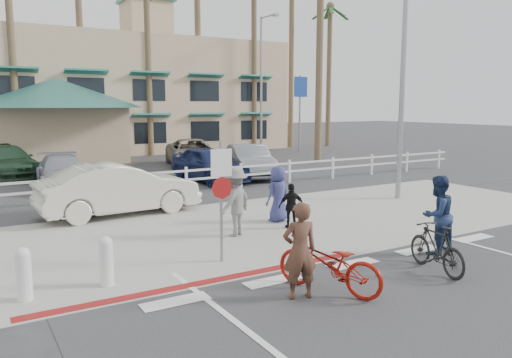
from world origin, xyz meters
TOP-DOWN VIEW (x-y plane):
  - ground at (0.00, 0.00)m, footprint 140.00×140.00m
  - bike_path at (0.00, -2.00)m, footprint 12.00×16.00m
  - sidewalk_plaza at (0.00, 4.50)m, footprint 22.00×7.00m
  - cross_street at (0.00, 8.50)m, footprint 40.00×5.00m
  - parking_lot at (0.00, 18.00)m, footprint 50.00×16.00m
  - curb_red at (-3.00, 1.20)m, footprint 7.00×0.25m
  - rail_fence at (0.50, 10.50)m, footprint 29.40×0.16m
  - building at (2.00, 31.00)m, footprint 28.00×16.00m
  - sign_post at (-2.30, 2.20)m, footprint 0.50×0.10m
  - bollard_0 at (-4.80, 2.00)m, footprint 0.26×0.26m
  - bollard_1 at (-6.20, 2.00)m, footprint 0.26×0.26m
  - streetlight_0 at (6.50, 5.50)m, footprint 0.60×2.00m
  - streetlight_1 at (12.00, 24.00)m, footprint 0.60×2.00m
  - info_sign at (14.00, 22.00)m, footprint 1.20×0.16m
  - palm_3 at (-4.00, 25.00)m, footprint 4.00×4.00m
  - palm_4 at (0.00, 26.00)m, footprint 4.00×4.00m
  - palm_5 at (4.00, 25.00)m, footprint 4.00×4.00m
  - palm_6 at (8.00, 26.00)m, footprint 4.00×4.00m
  - palm_7 at (12.00, 25.00)m, footprint 4.00×4.00m
  - palm_8 at (16.00, 26.00)m, footprint 4.00×4.00m
  - palm_9 at (19.00, 25.00)m, footprint 4.00×4.00m
  - palm_11 at (11.00, 16.00)m, footprint 4.00×4.00m
  - bike_red at (-1.46, -0.37)m, footprint 1.50×2.16m
  - rider_red at (-2.07, -0.33)m, footprint 0.71×0.55m
  - bike_black at (1.12, -0.61)m, footprint 0.80×1.72m
  - rider_black at (2.16, 0.25)m, footprint 0.88×0.70m
  - pedestrian_a at (-1.03, 3.94)m, footprint 1.33×1.12m
  - pedestrian_child at (0.67, 3.84)m, footprint 0.79×0.51m
  - pedestrian_b at (0.79, 4.70)m, footprint 0.89×0.69m
  - car_white_sedan at (-2.87, 7.97)m, footprint 4.94×2.02m
  - lot_car_1 at (-3.48, 14.03)m, footprint 2.21×4.72m
  - lot_car_2 at (2.40, 12.63)m, footprint 2.21×4.68m
  - lot_car_3 at (4.61, 12.93)m, footprint 2.81×4.82m
  - lot_car_4 at (-5.17, 18.46)m, footprint 3.05×5.39m
  - lot_car_5 at (3.97, 18.04)m, footprint 3.73×5.82m

SIDE VIEW (x-z plane):
  - ground at x=0.00m, z-range 0.00..0.00m
  - parking_lot at x=0.00m, z-range 0.00..0.01m
  - bike_path at x=0.00m, z-range 0.00..0.01m
  - cross_street at x=0.00m, z-range 0.00..0.01m
  - sidewalk_plaza at x=0.00m, z-range 0.00..0.01m
  - curb_red at x=-3.00m, z-range 0.00..0.02m
  - bollard_0 at x=-4.80m, z-range 0.00..0.95m
  - bollard_1 at x=-6.20m, z-range 0.00..0.95m
  - bike_black at x=1.12m, z-range 0.00..1.00m
  - rail_fence at x=0.50m, z-range 0.00..1.00m
  - bike_red at x=-1.46m, z-range 0.00..1.08m
  - pedestrian_child at x=0.67m, z-range 0.00..1.24m
  - lot_car_1 at x=-3.48m, z-range 0.00..1.33m
  - lot_car_4 at x=-5.17m, z-range 0.00..1.47m
  - lot_car_5 at x=3.97m, z-range 0.00..1.49m
  - lot_car_3 at x=4.61m, z-range 0.00..1.50m
  - lot_car_2 at x=2.40m, z-range 0.00..1.55m
  - car_white_sedan at x=-2.87m, z-range 0.00..1.59m
  - pedestrian_b at x=0.79m, z-range 0.00..1.62m
  - rider_red at x=-2.07m, z-range 0.00..1.72m
  - pedestrian_a at x=-1.03m, z-range 0.00..1.78m
  - rider_black at x=2.16m, z-range 0.00..1.79m
  - sign_post at x=-2.30m, z-range 0.00..2.90m
  - info_sign at x=14.00m, z-range 0.00..5.60m
  - streetlight_0 at x=6.50m, z-range 0.00..9.00m
  - streetlight_1 at x=12.00m, z-range 0.00..9.50m
  - building at x=2.00m, z-range 0.00..11.30m
  - palm_5 at x=4.00m, z-range 0.00..13.00m
  - palm_9 at x=19.00m, z-range 0.00..13.00m
  - palm_3 at x=-4.00m, z-range 0.00..14.00m
  - palm_7 at x=12.00m, z-range 0.00..14.00m
  - palm_11 at x=11.00m, z-range 0.00..14.00m
  - palm_4 at x=0.00m, z-range 0.00..15.00m
  - palm_8 at x=16.00m, z-range 0.00..15.00m
  - palm_6 at x=8.00m, z-range 0.00..17.00m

